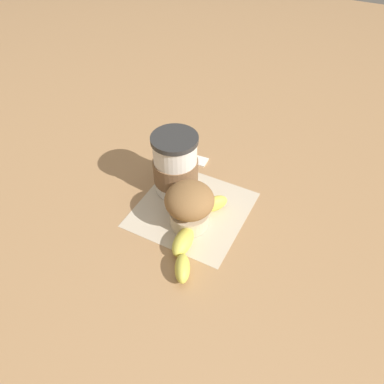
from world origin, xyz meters
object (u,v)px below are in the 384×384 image
coffee_cup (176,166)px  muffin (189,205)px  banana (193,232)px  sugar_packet (197,160)px

coffee_cup → muffin: bearing=-48.2°
muffin → coffee_cup: bearing=131.8°
coffee_cup → banana: coffee_cup is taller
coffee_cup → banana: (0.09, -0.11, -0.05)m
banana → muffin: bearing=126.8°
muffin → sugar_packet: size_ratio=1.93×
muffin → banana: size_ratio=0.42×
coffee_cup → sugar_packet: coffee_cup is taller
muffin → banana: muffin is taller
muffin → sugar_packet: muffin is taller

